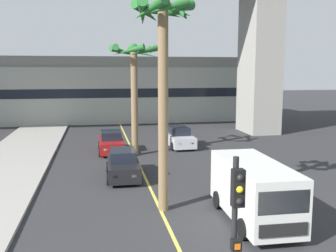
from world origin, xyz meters
name	(u,v)px	position (x,y,z in m)	size (l,w,h in m)	color
lane_stripe_center	(139,164)	(0.00, 24.00, 0.00)	(0.14, 56.00, 0.01)	#DBCC4C
pier_building_backdrop	(117,89)	(0.00, 46.78, 3.69)	(35.55, 8.04, 7.50)	#ADB2A8
car_queue_front	(111,143)	(-1.57, 27.96, 0.72)	(1.84, 4.10, 1.56)	maroon
car_queue_second	(179,138)	(3.74, 29.04, 0.72)	(1.96, 4.16, 1.56)	#B7BABF
car_queue_third	(123,165)	(-1.20, 21.09, 0.72)	(1.91, 4.14, 1.56)	black
delivery_van	(254,190)	(3.40, 13.88, 1.29)	(2.26, 5.30, 2.36)	silver
traffic_light_median_near	(236,229)	(0.12, 7.30, 2.71)	(0.24, 0.37, 4.20)	black
palm_tree_near_median	(163,48)	(0.14, 15.75, 6.82)	(2.66, 2.64, 8.83)	brown
palm_tree_mid_median	(134,71)	(0.06, 26.67, 5.91)	(3.40, 3.48, 7.74)	brown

